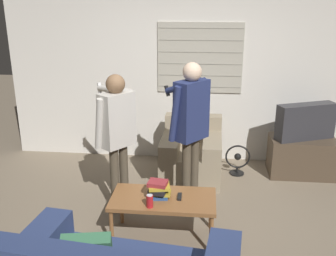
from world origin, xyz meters
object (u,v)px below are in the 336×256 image
(person_left_standing, at_px, (117,128))
(spare_remote, at_px, (180,197))
(tv, at_px, (306,122))
(person_right_standing, at_px, (190,120))
(armchair_beige, at_px, (192,154))
(book_stack, at_px, (158,189))
(soda_can, at_px, (150,201))
(floor_fan, at_px, (237,160))
(coffee_table, at_px, (163,201))

(person_left_standing, distance_m, spare_remote, 1.03)
(tv, relative_size, person_right_standing, 0.48)
(armchair_beige, height_order, book_stack, armchair_beige)
(book_stack, bearing_deg, tv, 43.48)
(armchair_beige, bearing_deg, tv, -171.85)
(tv, bearing_deg, soda_can, 23.65)
(person_right_standing, bearing_deg, spare_remote, -147.29)
(book_stack, relative_size, floor_fan, 0.55)
(tv, height_order, spare_remote, tv)
(coffee_table, height_order, person_left_standing, person_left_standing)
(coffee_table, height_order, floor_fan, coffee_table)
(armchair_beige, distance_m, floor_fan, 0.65)
(coffee_table, relative_size, spare_remote, 8.00)
(coffee_table, relative_size, tv, 1.27)
(person_left_standing, height_order, person_right_standing, person_right_standing)
(book_stack, distance_m, spare_remote, 0.22)
(soda_can, bearing_deg, person_left_standing, 122.94)
(tv, relative_size, floor_fan, 1.92)
(person_right_standing, bearing_deg, coffee_table, -161.24)
(person_left_standing, xyz_separation_m, soda_can, (0.46, -0.71, -0.48))
(tv, bearing_deg, armchair_beige, -15.01)
(armchair_beige, height_order, soda_can, armchair_beige)
(person_right_standing, bearing_deg, armchair_beige, 39.61)
(floor_fan, bearing_deg, soda_can, -118.10)
(coffee_table, distance_m, floor_fan, 1.83)
(armchair_beige, relative_size, book_stack, 3.90)
(armchair_beige, height_order, tv, tv)
(floor_fan, bearing_deg, coffee_table, -117.99)
(armchair_beige, relative_size, soda_can, 7.34)
(person_right_standing, bearing_deg, tv, -15.45)
(person_left_standing, relative_size, floor_fan, 3.71)
(person_right_standing, relative_size, spare_remote, 13.10)
(coffee_table, bearing_deg, soda_can, -119.04)
(coffee_table, relative_size, book_stack, 4.41)
(coffee_table, bearing_deg, tv, 44.36)
(person_right_standing, height_order, soda_can, person_right_standing)
(spare_remote, xyz_separation_m, floor_fan, (0.69, 1.59, -0.26))
(book_stack, bearing_deg, person_left_standing, 135.42)
(armchair_beige, bearing_deg, spare_remote, 88.76)
(armchair_beige, xyz_separation_m, tv, (1.50, 0.19, 0.46))
(tv, bearing_deg, floor_fan, -16.67)
(book_stack, relative_size, spare_remote, 1.81)
(person_left_standing, bearing_deg, spare_remote, -86.58)
(tv, relative_size, spare_remote, 6.30)
(tv, relative_size, soda_can, 6.53)
(person_right_standing, xyz_separation_m, floor_fan, (0.62, 0.98, -0.87))
(floor_fan, bearing_deg, armchair_beige, -170.64)
(soda_can, bearing_deg, person_right_standing, 67.50)
(person_right_standing, height_order, book_stack, person_right_standing)
(spare_remote, bearing_deg, person_right_standing, 82.73)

